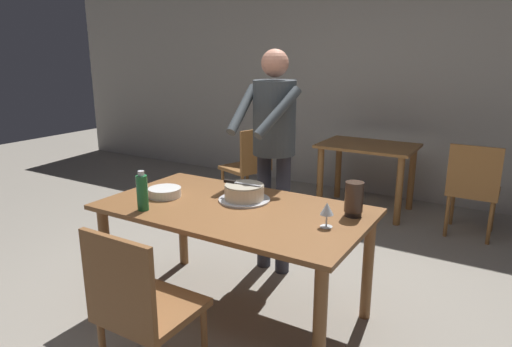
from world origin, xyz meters
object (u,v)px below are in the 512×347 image
at_px(wine_glass_near, 327,210).
at_px(hurricane_lamp, 354,199).
at_px(background_chair_0, 249,164).
at_px(background_chair_1, 473,187).
at_px(main_dining_table, 234,222).
at_px(background_table, 367,159).
at_px(water_bottle, 142,192).
at_px(chair_near_side, 141,306).
at_px(cake_on_platter, 244,193).
at_px(person_cutting_cake, 273,138).
at_px(cake_knife, 235,182).
at_px(plate_stack, 165,192).

relative_size(wine_glass_near, hurricane_lamp, 0.69).
bearing_deg(background_chair_0, background_chair_1, 7.89).
height_order(main_dining_table, background_chair_0, background_chair_0).
bearing_deg(background_table, background_chair_0, -154.91).
xyz_separation_m(water_bottle, chair_near_side, (0.46, -0.51, -0.37)).
bearing_deg(cake_on_platter, wine_glass_near, -13.72).
bearing_deg(cake_on_platter, hurricane_lamp, 7.24).
bearing_deg(person_cutting_cake, main_dining_table, -82.48).
bearing_deg(cake_knife, background_chair_1, 58.75).
height_order(cake_on_platter, background_chair_0, background_chair_0).
xyz_separation_m(wine_glass_near, hurricane_lamp, (0.07, 0.25, 0.00)).
height_order(cake_on_platter, background_table, cake_on_platter).
height_order(chair_near_side, background_chair_0, same).
xyz_separation_m(main_dining_table, water_bottle, (-0.45, -0.34, 0.22)).
relative_size(cake_on_platter, hurricane_lamp, 1.62).
xyz_separation_m(person_cutting_cake, background_chair_1, (1.27, 1.54, -0.58)).
height_order(cake_knife, background_table, cake_knife).
xyz_separation_m(cake_on_platter, chair_near_side, (0.02, -0.98, -0.31)).
distance_m(background_table, background_chair_0, 1.29).
height_order(plate_stack, background_table, plate_stack).
relative_size(cake_knife, background_chair_1, 0.30).
bearing_deg(water_bottle, cake_knife, 52.13).
bearing_deg(background_chair_1, main_dining_table, -118.08).
height_order(plate_stack, water_bottle, water_bottle).
relative_size(main_dining_table, chair_near_side, 1.87).
bearing_deg(cake_on_platter, cake_knife, -176.68).
distance_m(wine_glass_near, water_bottle, 1.13).
bearing_deg(plate_stack, background_table, 76.16).
bearing_deg(cake_on_platter, main_dining_table, -86.18).
bearing_deg(cake_knife, hurricane_lamp, 6.88).
height_order(cake_knife, background_chair_0, background_chair_0).
distance_m(cake_knife, plate_stack, 0.49).
height_order(main_dining_table, chair_near_side, chair_near_side).
xyz_separation_m(water_bottle, hurricane_lamp, (1.15, 0.57, -0.01)).
bearing_deg(background_table, cake_knife, -94.51).
distance_m(water_bottle, background_table, 2.86).
relative_size(chair_near_side, background_chair_1, 1.00).
xyz_separation_m(main_dining_table, cake_knife, (-0.08, 0.13, 0.22)).
bearing_deg(background_chair_0, hurricane_lamp, -43.43).
distance_m(plate_stack, background_table, 2.60).
bearing_deg(main_dining_table, cake_on_platter, 93.82).
xyz_separation_m(wine_glass_near, person_cutting_cake, (-0.72, 0.70, 0.22)).
xyz_separation_m(plate_stack, wine_glass_near, (1.15, 0.05, 0.07)).
distance_m(cake_knife, chair_near_side, 1.05).
distance_m(wine_glass_near, chair_near_side, 1.09).
distance_m(plate_stack, person_cutting_cake, 0.91).
distance_m(main_dining_table, wine_glass_near, 0.67).
xyz_separation_m(main_dining_table, chair_near_side, (0.01, -0.84, -0.16)).
bearing_deg(wine_glass_near, chair_near_side, -127.04).
relative_size(cake_on_platter, background_chair_0, 0.38).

